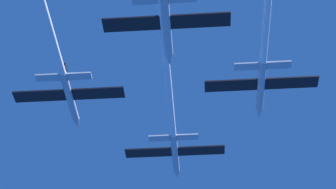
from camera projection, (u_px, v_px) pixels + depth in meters
name	position (u px, v px, depth m)	size (l,w,h in m)	color
jet_lead	(171.00, 111.00, 79.43)	(15.47, 40.08, 2.56)	#B2BAC6
jet_left_wing	(52.00, 37.00, 69.17)	(15.47, 42.45, 2.56)	#B2BAC6
jet_right_wing	(266.00, 22.00, 67.92)	(15.47, 43.58, 2.56)	#B2BAC6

